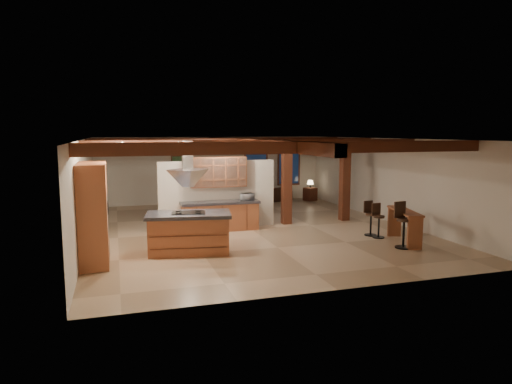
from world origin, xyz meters
TOP-DOWN VIEW (x-y plane):
  - ground at (0.00, 0.00)m, footprint 12.00×12.00m
  - room_walls at (0.00, 0.00)m, footprint 12.00×12.00m
  - ceiling_beams at (0.00, 0.00)m, footprint 10.00×12.00m
  - timber_posts at (2.50, 0.50)m, footprint 2.50×0.30m
  - partition_wall at (-1.00, 0.50)m, footprint 3.80×0.18m
  - pantry_cabinet at (-4.67, -2.60)m, footprint 0.67×1.60m
  - back_counter at (-1.00, 0.11)m, footprint 2.50×0.66m
  - upper_display_cabinet at (-1.00, 0.31)m, footprint 1.80×0.36m
  - range_hood at (-2.38, -2.30)m, footprint 1.10×1.10m
  - back_windows at (2.80, 5.93)m, footprint 2.70×0.07m
  - framed_art at (-1.50, 5.94)m, footprint 0.65×0.05m
  - recessed_cans at (-2.53, -1.93)m, footprint 3.16×2.46m
  - kitchen_island at (-2.38, -2.30)m, footprint 2.31×1.48m
  - dining_table at (-0.75, 2.38)m, footprint 2.05×1.19m
  - sofa at (2.42, 5.50)m, footprint 2.32×1.35m
  - microwave at (-0.10, 0.11)m, footprint 0.46×0.37m
  - bar_counter at (3.62, -3.00)m, footprint 0.88×1.82m
  - side_table at (4.35, 5.15)m, footprint 0.62×0.62m
  - table_lamp at (4.35, 5.15)m, footprint 0.29×0.29m
  - bar_stool_a at (3.22, -3.50)m, footprint 0.44×0.44m
  - bar_stool_b at (3.19, -1.91)m, footprint 0.36×0.37m
  - bar_stool_c at (3.25, -2.25)m, footprint 0.35×0.36m
  - dining_chairs at (-0.75, 2.38)m, footprint 2.42×2.42m

SIDE VIEW (x-z plane):
  - ground at x=0.00m, z-range 0.00..0.00m
  - side_table at x=4.35m, z-range 0.00..0.59m
  - sofa at x=2.42m, z-range 0.00..0.64m
  - dining_table at x=-0.75m, z-range 0.00..0.71m
  - back_counter at x=-1.00m, z-range 0.01..0.95m
  - bar_stool_c at x=3.25m, z-range 0.01..1.02m
  - bar_stool_b at x=3.19m, z-range 0.01..1.05m
  - kitchen_island at x=-2.38m, z-range 0.00..1.07m
  - bar_counter at x=3.62m, z-range 0.16..1.09m
  - dining_chairs at x=-0.75m, z-range 0.01..1.25m
  - bar_stool_a at x=3.22m, z-range 0.01..1.26m
  - table_lamp at x=4.35m, z-range 0.67..1.01m
  - microwave at x=-0.10m, z-range 0.94..1.16m
  - partition_wall at x=-1.00m, z-range 0.00..2.20m
  - pantry_cabinet at x=-4.67m, z-range 0.00..2.40m
  - back_windows at x=2.80m, z-range 0.65..2.35m
  - framed_art at x=-1.50m, z-range 1.27..2.12m
  - timber_posts at x=2.50m, z-range 0.31..3.21m
  - room_walls at x=0.00m, z-range -4.22..7.78m
  - range_hood at x=-2.38m, z-range 1.08..2.48m
  - upper_display_cabinet at x=-1.00m, z-range 1.37..2.33m
  - ceiling_beams at x=0.00m, z-range 2.62..2.90m
  - recessed_cans at x=-2.53m, z-range 2.85..2.89m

